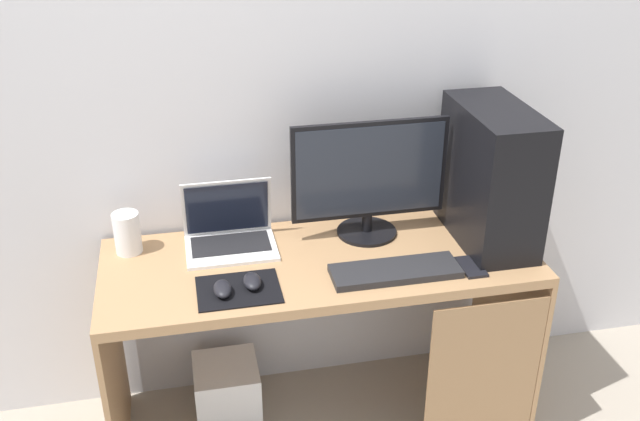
{
  "coord_description": "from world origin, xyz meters",
  "views": [
    {
      "loc": [
        -0.43,
        -2.04,
        1.98
      ],
      "look_at": [
        0.0,
        0.0,
        0.9
      ],
      "focal_mm": 40.44,
      "sensor_mm": 36.0,
      "label": 1
    }
  ],
  "objects": [
    {
      "name": "ground_plane",
      "position": [
        0.0,
        0.0,
        0.0
      ],
      "size": [
        8.0,
        8.0,
        0.0
      ],
      "primitive_type": "plane",
      "color": "#9E9384"
    },
    {
      "name": "wall_back",
      "position": [
        0.0,
        0.32,
        1.3
      ],
      "size": [
        4.0,
        0.05,
        2.6
      ],
      "color": "silver",
      "rests_on": "ground_plane"
    },
    {
      "name": "desk",
      "position": [
        0.02,
        -0.01,
        0.58
      ],
      "size": [
        1.46,
        0.57,
        0.72
      ],
      "color": "#A37A51",
      "rests_on": "ground_plane"
    },
    {
      "name": "pc_tower",
      "position": [
        0.6,
        0.02,
        0.96
      ],
      "size": [
        0.22,
        0.45,
        0.48
      ],
      "primitive_type": "cube",
      "color": "black",
      "rests_on": "desk"
    },
    {
      "name": "monitor",
      "position": [
        0.2,
        0.13,
        0.94
      ],
      "size": [
        0.54,
        0.21,
        0.43
      ],
      "color": "black",
      "rests_on": "desk"
    },
    {
      "name": "laptop",
      "position": [
        -0.29,
        0.15,
        0.77
      ],
      "size": [
        0.31,
        0.23,
        0.23
      ],
      "color": "white",
      "rests_on": "desk"
    },
    {
      "name": "speaker",
      "position": [
        -0.63,
        0.18,
        0.8
      ],
      "size": [
        0.09,
        0.09,
        0.15
      ],
      "primitive_type": "cylinder",
      "color": "white",
      "rests_on": "desk"
    },
    {
      "name": "keyboard",
      "position": [
        0.22,
        -0.15,
        0.74
      ],
      "size": [
        0.42,
        0.14,
        0.02
      ],
      "primitive_type": "cube",
      "color": "#232326",
      "rests_on": "desk"
    },
    {
      "name": "mousepad",
      "position": [
        -0.29,
        -0.14,
        0.73
      ],
      "size": [
        0.26,
        0.2,
        0.0
      ],
      "primitive_type": "cube",
      "color": "black",
      "rests_on": "desk"
    },
    {
      "name": "mouse_left",
      "position": [
        -0.24,
        -0.13,
        0.75
      ],
      "size": [
        0.06,
        0.1,
        0.03
      ],
      "primitive_type": "ellipsoid",
      "color": "black",
      "rests_on": "mousepad"
    },
    {
      "name": "mouse_right",
      "position": [
        -0.34,
        -0.16,
        0.75
      ],
      "size": [
        0.06,
        0.1,
        0.03
      ],
      "primitive_type": "ellipsoid",
      "color": "black",
      "rests_on": "mousepad"
    },
    {
      "name": "cell_phone",
      "position": [
        0.47,
        -0.17,
        0.73
      ],
      "size": [
        0.07,
        0.13,
        0.01
      ],
      "primitive_type": "cube",
      "color": "black",
      "rests_on": "desk"
    },
    {
      "name": "subwoofer",
      "position": [
        -0.34,
        0.1,
        0.12
      ],
      "size": [
        0.24,
        0.24,
        0.24
      ],
      "primitive_type": "cube",
      "color": "white",
      "rests_on": "ground_plane"
    }
  ]
}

